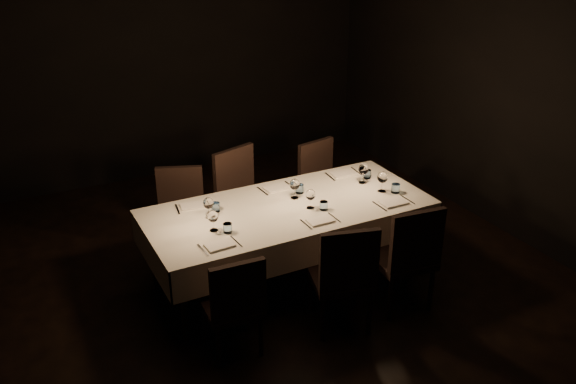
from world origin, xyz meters
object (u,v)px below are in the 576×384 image
dining_table (288,214)px  chair_near_center (344,274)px  chair_near_left (235,302)px  chair_far_left (181,211)px  chair_near_right (407,254)px  chair_far_right (322,181)px  chair_far_center (243,195)px

dining_table → chair_near_center: 0.88m
dining_table → chair_near_left: 1.14m
chair_far_left → chair_near_center: bearing=-44.2°
chair_near_right → chair_far_right: chair_near_right is taller
chair_near_left → chair_far_left: bearing=-90.8°
chair_near_left → chair_far_left: size_ratio=0.95×
chair_near_right → chair_far_right: 1.67m
chair_far_left → chair_near_right: bearing=-29.2°
dining_table → chair_far_left: chair_far_left is taller
chair_near_left → chair_far_left: chair_far_left is taller
chair_far_right → chair_near_left: bearing=-148.1°
chair_near_left → chair_near_right: size_ratio=0.89×
dining_table → chair_far_right: size_ratio=2.69×
chair_near_center → chair_far_right: bearing=-99.6°
dining_table → chair_far_right: 1.17m
chair_near_center → chair_far_right: size_ratio=1.04×
dining_table → chair_near_right: size_ratio=2.55×
dining_table → chair_near_center: size_ratio=2.59×
chair_near_center → chair_far_center: (-0.15, 1.67, 0.02)m
chair_near_center → chair_far_left: 1.87m
dining_table → chair_near_left: bearing=-137.9°
chair_near_right → chair_near_center: bearing=7.3°
chair_near_left → chair_far_right: (1.66, 1.56, 0.03)m
chair_far_center → chair_far_right: chair_far_center is taller
dining_table → chair_near_left: chair_near_left is taller
chair_near_right → chair_far_left: chair_near_right is taller
chair_near_left → chair_far_center: chair_far_center is taller
dining_table → chair_far_right: (0.82, 0.81, -0.17)m
dining_table → chair_far_center: bearing=96.6°
chair_near_left → chair_near_right: chair_near_right is taller
chair_far_center → chair_far_right: 0.92m
chair_near_center → chair_far_left: chair_near_center is taller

